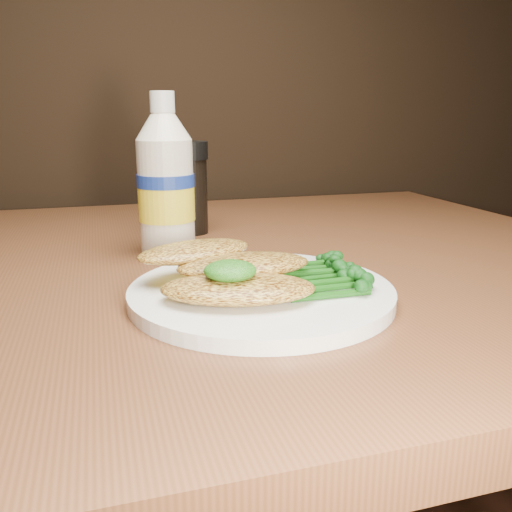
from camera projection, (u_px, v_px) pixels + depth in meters
name	position (u px, v px, depth m)	size (l,w,h in m)	color
plate	(261.00, 292.00, 0.49)	(0.24, 0.24, 0.01)	white
chicken_front	(238.00, 288.00, 0.45)	(0.13, 0.07, 0.02)	gold
chicken_mid	(244.00, 265.00, 0.48)	(0.12, 0.06, 0.02)	gold
chicken_back	(195.00, 251.00, 0.50)	(0.11, 0.06, 0.02)	gold
pesto_front	(230.00, 271.00, 0.44)	(0.04, 0.04, 0.02)	#0E3207
broccolini_bundle	(310.00, 273.00, 0.49)	(0.12, 0.09, 0.02)	#144B10
mayo_bottle	(165.00, 175.00, 0.62)	(0.07, 0.07, 0.19)	beige
pepper_grinder	(190.00, 188.00, 0.74)	(0.05, 0.05, 0.13)	black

